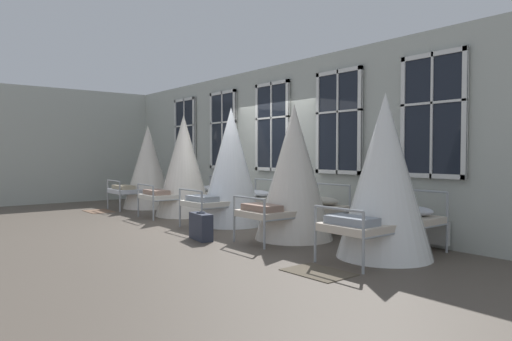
# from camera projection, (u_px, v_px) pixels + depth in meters

# --- Properties ---
(ground) EXTENTS (23.70, 23.70, 0.00)m
(ground) POSITION_uv_depth(u_px,v_px,m) (233.00, 224.00, 9.41)
(ground) COLOR brown
(back_wall_with_windows) EXTENTS (12.85, 0.10, 3.30)m
(back_wall_with_windows) POSITION_uv_depth(u_px,v_px,m) (276.00, 143.00, 10.05)
(back_wall_with_windows) COLOR #B2B7AD
(back_wall_with_windows) RESTS_ON ground
(end_wall_left) EXTENTS (0.10, 6.95, 3.30)m
(end_wall_left) POSITION_uv_depth(u_px,v_px,m) (47.00, 146.00, 13.25)
(end_wall_left) COLOR #B2B7AD
(end_wall_left) RESTS_ON ground
(window_bank) EXTENTS (8.57, 0.10, 2.87)m
(window_bank) POSITION_uv_depth(u_px,v_px,m) (271.00, 166.00, 9.99)
(window_bank) COLOR black
(window_bank) RESTS_ON ground
(cot_first) EXTENTS (1.31, 1.94, 2.17)m
(cot_first) POSITION_uv_depth(u_px,v_px,m) (148.00, 168.00, 12.31)
(cot_first) COLOR #9EA3A8
(cot_first) RESTS_ON ground
(cot_second) EXTENTS (1.31, 1.94, 2.32)m
(cot_second) POSITION_uv_depth(u_px,v_px,m) (184.00, 167.00, 10.76)
(cot_second) COLOR #9EA3A8
(cot_second) RESTS_ON ground
(cot_third) EXTENTS (1.31, 1.94, 2.34)m
(cot_third) POSITION_uv_depth(u_px,v_px,m) (231.00, 168.00, 9.35)
(cot_third) COLOR #9EA3A8
(cot_third) RESTS_ON ground
(cot_fourth) EXTENTS (1.31, 1.93, 2.25)m
(cot_fourth) POSITION_uv_depth(u_px,v_px,m) (294.00, 174.00, 7.82)
(cot_fourth) COLOR #9EA3A8
(cot_fourth) RESTS_ON ground
(cot_fifth) EXTENTS (1.31, 1.94, 2.26)m
(cot_fifth) POSITION_uv_depth(u_px,v_px,m) (385.00, 178.00, 6.41)
(cot_fifth) COLOR #9EA3A8
(cot_fifth) RESTS_ON ground
(rug_first) EXTENTS (0.81, 0.57, 0.01)m
(rug_first) POSITION_uv_depth(u_px,v_px,m) (99.00, 211.00, 11.51)
(rug_first) COLOR brown
(rug_first) RESTS_ON ground
(rug_fifth) EXTENTS (0.82, 0.59, 0.01)m
(rug_fifth) POSITION_uv_depth(u_px,v_px,m) (318.00, 272.00, 5.61)
(rug_fifth) COLOR brown
(rug_fifth) RESTS_ON ground
(suitcase_dark) EXTENTS (0.58, 0.29, 0.47)m
(suitcase_dark) POSITION_uv_depth(u_px,v_px,m) (201.00, 226.00, 7.73)
(suitcase_dark) COLOR #2D3342
(suitcase_dark) RESTS_ON ground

